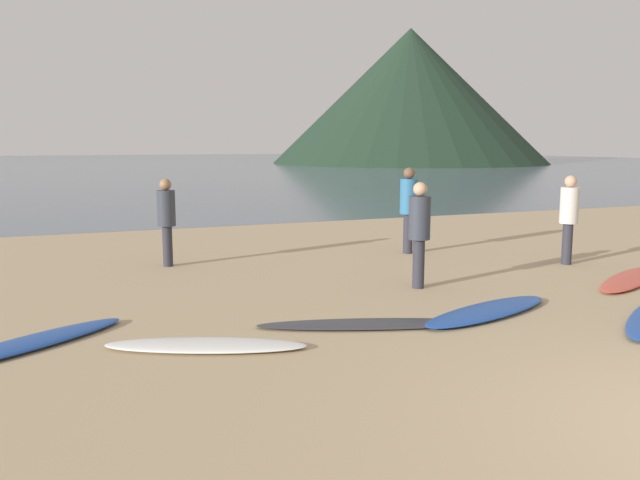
{
  "coord_description": "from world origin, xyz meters",
  "views": [
    {
      "loc": [
        -4.8,
        -2.66,
        2.17
      ],
      "look_at": [
        -0.91,
        6.93,
        0.6
      ],
      "focal_mm": 36.33,
      "sensor_mm": 36.0,
      "label": 1
    }
  ],
  "objects": [
    {
      "name": "person_3",
      "position": [
        0.14,
        5.59,
        0.94
      ],
      "size": [
        0.32,
        0.32,
        1.59
      ],
      "rotation": [
        0.0,
        0.0,
        5.95
      ],
      "color": "#2D2D38",
      "rests_on": "ground"
    },
    {
      "name": "person_0",
      "position": [
        -3.06,
        8.75,
        0.91
      ],
      "size": [
        0.31,
        0.31,
        1.54
      ],
      "rotation": [
        0.0,
        0.0,
        0.9
      ],
      "color": "#2D2D38",
      "rests_on": "ground"
    },
    {
      "name": "ground_plane",
      "position": [
        0.0,
        10.0,
        -0.1
      ],
      "size": [
        120.0,
        120.0,
        0.2
      ],
      "primitive_type": "cube",
      "color": "tan",
      "rests_on": "ground"
    },
    {
      "name": "surfboard_1",
      "position": [
        -3.44,
        3.91,
        0.04
      ],
      "size": [
        2.19,
        1.32,
        0.08
      ],
      "primitive_type": "ellipsoid",
      "rotation": [
        0.0,
        0.0,
        -0.4
      ],
      "color": "white",
      "rests_on": "ground"
    },
    {
      "name": "headland_hill",
      "position": [
        29.52,
        57.2,
        6.85
      ],
      "size": [
        28.42,
        28.42,
        13.7
      ],
      "primitive_type": "cone",
      "color": "#1E3323",
      "rests_on": "ground"
    },
    {
      "name": "person_1",
      "position": [
        1.53,
        8.34,
        0.99
      ],
      "size": [
        0.34,
        0.34,
        1.68
      ],
      "rotation": [
        0.0,
        0.0,
        0.34
      ],
      "color": "#2D2D38",
      "rests_on": "ground"
    },
    {
      "name": "surfboard_0",
      "position": [
        -5.21,
        4.67,
        0.04
      ],
      "size": [
        2.28,
        1.75,
        0.09
      ],
      "primitive_type": "ellipsoid",
      "rotation": [
        0.0,
        0.0,
        0.59
      ],
      "color": "#1E479E",
      "rests_on": "ground"
    },
    {
      "name": "surfboard_2",
      "position": [
        -1.46,
        4.01,
        0.03
      ],
      "size": [
        2.69,
        1.31,
        0.06
      ],
      "primitive_type": "ellipsoid",
      "rotation": [
        0.0,
        0.0,
        -0.33
      ],
      "color": "#333338",
      "rests_on": "ground"
    },
    {
      "name": "person_2",
      "position": [
        3.59,
        6.25,
        0.94
      ],
      "size": [
        0.32,
        0.32,
        1.59
      ],
      "rotation": [
        0.0,
        0.0,
        4.74
      ],
      "color": "#2D2D38",
      "rests_on": "ground"
    },
    {
      "name": "surfboard_3",
      "position": [
        0.17,
        3.93,
        0.05
      ],
      "size": [
        2.41,
        1.3,
        0.09
      ],
      "primitive_type": "ellipsoid",
      "rotation": [
        0.0,
        0.0,
        0.32
      ],
      "color": "#1E479E",
      "rests_on": "ground"
    },
    {
      "name": "surfboard_5",
      "position": [
        3.45,
        4.72,
        0.04
      ],
      "size": [
        2.42,
        1.65,
        0.08
      ],
      "primitive_type": "ellipsoid",
      "rotation": [
        0.0,
        0.0,
        0.5
      ],
      "color": "#D84C38",
      "rests_on": "ground"
    },
    {
      "name": "ocean_water",
      "position": [
        0.0,
        63.73,
        0.0
      ],
      "size": [
        140.0,
        100.0,
        0.01
      ],
      "primitive_type": "cube",
      "color": "slate",
      "rests_on": "ground"
    }
  ]
}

